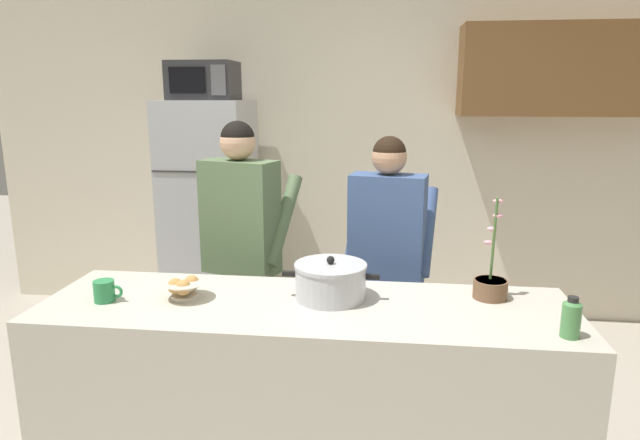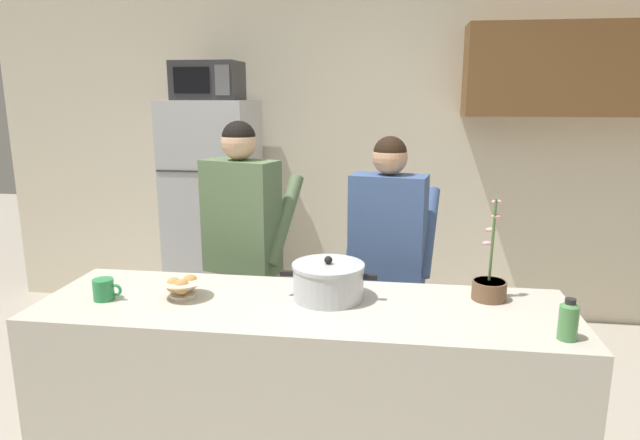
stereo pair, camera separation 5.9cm
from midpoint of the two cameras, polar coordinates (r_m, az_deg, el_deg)
back_wall_unit at (r=4.51m, az=6.45°, el=7.59°), size 6.00×0.48×2.60m
kitchen_island at (r=2.63m, az=-1.08°, el=-18.05°), size 2.32×0.68×0.92m
refrigerator at (r=4.40m, az=-10.46°, el=0.50°), size 0.64×0.68×1.77m
microwave at (r=4.28m, az=-11.12°, el=13.95°), size 0.48×0.37×0.28m
person_near_pot at (r=3.16m, az=-7.48°, el=-1.21°), size 0.60×0.53×1.67m
person_by_sink at (r=3.07m, az=7.57°, el=-2.75°), size 0.54×0.48×1.60m
cooking_pot at (r=2.45m, az=1.55°, el=-6.34°), size 0.43×0.32×0.20m
coffee_mug at (r=2.62m, az=-20.83°, el=-6.74°), size 0.13×0.09×0.10m
bread_bowl at (r=2.54m, az=-13.40°, el=-6.75°), size 0.21×0.21×0.10m
bottle_near_edge at (r=2.27m, az=25.01°, el=-9.32°), size 0.07×0.07×0.16m
potted_orchid at (r=2.57m, az=17.75°, el=-6.46°), size 0.15×0.15×0.46m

